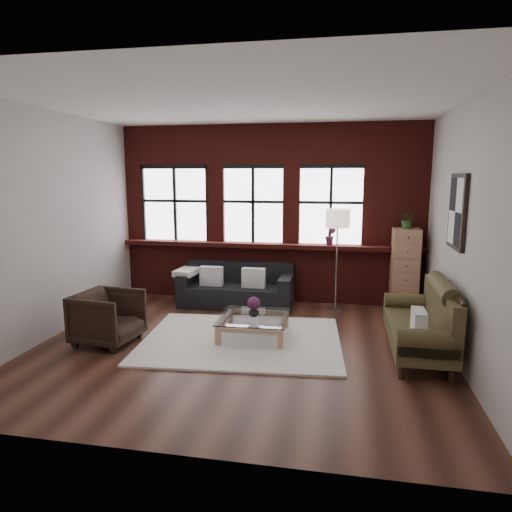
% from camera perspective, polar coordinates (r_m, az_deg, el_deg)
% --- Properties ---
extents(floor, '(5.50, 5.50, 0.00)m').
position_cam_1_polar(floor, '(6.34, -1.93, -11.20)').
color(floor, '#391D15').
rests_on(floor, ground).
extents(ceiling, '(5.50, 5.50, 0.00)m').
position_cam_1_polar(ceiling, '(5.98, -2.12, 18.72)').
color(ceiling, white).
rests_on(ceiling, ground).
extents(wall_back, '(5.50, 0.00, 5.50)m').
position_cam_1_polar(wall_back, '(8.40, 1.75, 5.27)').
color(wall_back, '#B8B0AB').
rests_on(wall_back, ground).
extents(wall_front, '(5.50, 0.00, 5.50)m').
position_cam_1_polar(wall_front, '(3.58, -10.86, -1.32)').
color(wall_front, '#B8B0AB').
rests_on(wall_front, ground).
extents(wall_left, '(0.00, 5.00, 5.00)m').
position_cam_1_polar(wall_left, '(7.08, -24.32, 3.50)').
color(wall_left, '#B8B0AB').
rests_on(wall_left, ground).
extents(wall_right, '(0.00, 5.00, 5.00)m').
position_cam_1_polar(wall_right, '(5.98, 24.63, 2.44)').
color(wall_right, '#B8B0AB').
rests_on(wall_right, ground).
extents(brick_backwall, '(5.50, 0.12, 3.20)m').
position_cam_1_polar(brick_backwall, '(8.34, 1.68, 5.23)').
color(brick_backwall, '#5C1815').
rests_on(brick_backwall, floor).
extents(sill_ledge, '(5.50, 0.30, 0.08)m').
position_cam_1_polar(sill_ledge, '(8.31, 1.57, 1.33)').
color(sill_ledge, '#5C1815').
rests_on(sill_ledge, brick_backwall).
extents(window_left, '(1.38, 0.10, 1.50)m').
position_cam_1_polar(window_left, '(8.80, -10.03, 6.32)').
color(window_left, black).
rests_on(window_left, brick_backwall).
extents(window_mid, '(1.38, 0.10, 1.50)m').
position_cam_1_polar(window_mid, '(8.39, -0.34, 6.29)').
color(window_mid, black).
rests_on(window_mid, brick_backwall).
extents(window_right, '(1.38, 0.10, 1.50)m').
position_cam_1_polar(window_right, '(8.24, 9.32, 6.09)').
color(window_right, black).
rests_on(window_right, brick_backwall).
extents(wall_poster, '(0.05, 0.74, 0.94)m').
position_cam_1_polar(wall_poster, '(6.24, 23.89, 5.09)').
color(wall_poster, black).
rests_on(wall_poster, wall_right).
extents(shag_rug, '(2.90, 2.36, 0.03)m').
position_cam_1_polar(shag_rug, '(6.53, -1.81, -10.43)').
color(shag_rug, silver).
rests_on(shag_rug, floor).
extents(dark_sofa, '(1.98, 0.80, 0.72)m').
position_cam_1_polar(dark_sofa, '(8.11, -2.48, -3.80)').
color(dark_sofa, black).
rests_on(dark_sofa, floor).
extents(pillow_a, '(0.40, 0.14, 0.34)m').
position_cam_1_polar(pillow_a, '(8.08, -5.60, -2.52)').
color(pillow_a, silver).
rests_on(pillow_a, dark_sofa).
extents(pillow_b, '(0.40, 0.14, 0.34)m').
position_cam_1_polar(pillow_b, '(7.90, -0.32, -2.75)').
color(pillow_b, silver).
rests_on(pillow_b, dark_sofa).
extents(vintage_settee, '(0.80, 1.80, 0.96)m').
position_cam_1_polar(vintage_settee, '(6.24, 19.57, -7.48)').
color(vintage_settee, '#433B1F').
rests_on(vintage_settee, floor).
extents(pillow_settee, '(0.15, 0.38, 0.34)m').
position_cam_1_polar(pillow_settee, '(5.68, 19.66, -8.05)').
color(pillow_settee, silver).
rests_on(pillow_settee, vintage_settee).
extents(armchair, '(0.89, 0.86, 0.73)m').
position_cam_1_polar(armchair, '(6.66, -18.02, -7.33)').
color(armchair, black).
rests_on(armchair, floor).
extents(coffee_table, '(1.01, 1.01, 0.33)m').
position_cam_1_polar(coffee_table, '(6.60, -0.27, -8.91)').
color(coffee_table, tan).
rests_on(coffee_table, shag_rug).
extents(vase, '(0.15, 0.15, 0.16)m').
position_cam_1_polar(vase, '(6.52, -0.27, -6.90)').
color(vase, '#B2B2B2').
rests_on(vase, coffee_table).
extents(flowers, '(0.19, 0.19, 0.19)m').
position_cam_1_polar(flowers, '(6.49, -0.27, -5.92)').
color(flowers, '#5E204C').
rests_on(flowers, vase).
extents(drawer_chest, '(0.44, 0.44, 1.43)m').
position_cam_1_polar(drawer_chest, '(8.12, 18.08, -1.72)').
color(drawer_chest, tan).
rests_on(drawer_chest, floor).
extents(potted_plant_top, '(0.32, 0.29, 0.31)m').
position_cam_1_polar(potted_plant_top, '(8.00, 18.41, 4.40)').
color(potted_plant_top, '#2D5923').
rests_on(potted_plant_top, drawer_chest).
extents(floor_lamp, '(0.40, 0.40, 1.89)m').
position_cam_1_polar(floor_lamp, '(7.86, 10.04, -0.03)').
color(floor_lamp, '#A5A5A8').
rests_on(floor_lamp, floor).
extents(sill_plant, '(0.20, 0.17, 0.35)m').
position_cam_1_polar(sill_plant, '(8.15, 9.32, 2.56)').
color(sill_plant, '#5E204C').
rests_on(sill_plant, sill_ledge).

